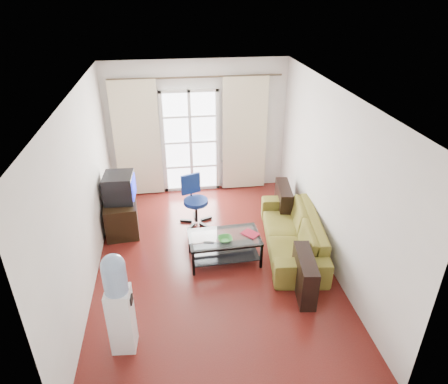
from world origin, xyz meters
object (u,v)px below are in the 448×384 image
(coffee_table, at_px, (224,245))
(crt_tv, at_px, (118,188))
(task_chair, at_px, (195,210))
(tv_stand, at_px, (122,216))
(water_cooler, at_px, (119,302))
(sofa, at_px, (292,232))

(coffee_table, height_order, crt_tv, crt_tv)
(coffee_table, xyz_separation_m, task_chair, (-0.37, 1.20, -0.02))
(tv_stand, bearing_deg, crt_tv, 85.50)
(tv_stand, relative_size, crt_tv, 1.47)
(water_cooler, bearing_deg, crt_tv, 99.70)
(coffee_table, relative_size, task_chair, 1.24)
(sofa, height_order, crt_tv, crt_tv)
(tv_stand, relative_size, task_chair, 0.89)
(coffee_table, xyz_separation_m, crt_tv, (-1.68, 1.15, 0.55))
(sofa, distance_m, tv_stand, 2.99)
(sofa, distance_m, water_cooler, 3.13)
(tv_stand, bearing_deg, coffee_table, -38.18)
(task_chair, bearing_deg, sofa, -54.65)
(crt_tv, bearing_deg, coffee_table, -31.87)
(coffee_table, relative_size, tv_stand, 1.39)
(tv_stand, bearing_deg, sofa, -23.24)
(coffee_table, bearing_deg, tv_stand, 146.70)
(coffee_table, height_order, tv_stand, tv_stand)
(coffee_table, height_order, water_cooler, water_cooler)
(coffee_table, distance_m, crt_tv, 2.11)
(coffee_table, bearing_deg, water_cooler, -133.36)
(coffee_table, xyz_separation_m, tv_stand, (-1.68, 1.10, 0.01))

